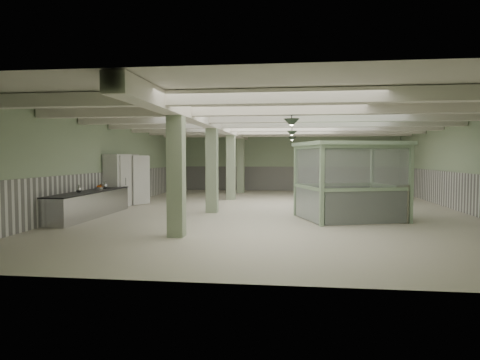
# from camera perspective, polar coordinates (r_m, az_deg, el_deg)

# --- Properties ---
(floor) EXTENTS (20.00, 20.00, 0.00)m
(floor) POSITION_cam_1_polar(r_m,az_deg,el_deg) (17.07, 5.19, -4.02)
(floor) COLOR silver
(floor) RESTS_ON ground
(ceiling) EXTENTS (14.00, 20.00, 0.02)m
(ceiling) POSITION_cam_1_polar(r_m,az_deg,el_deg) (17.00, 5.25, 8.11)
(ceiling) COLOR silver
(ceiling) RESTS_ON wall_back
(wall_back) EXTENTS (14.00, 0.02, 3.60)m
(wall_back) POSITION_cam_1_polar(r_m,az_deg,el_deg) (26.93, 5.90, 2.42)
(wall_back) COLOR #A2BC96
(wall_back) RESTS_ON floor
(wall_front) EXTENTS (14.00, 0.02, 3.60)m
(wall_front) POSITION_cam_1_polar(r_m,az_deg,el_deg) (6.95, 2.58, 0.56)
(wall_front) COLOR #A2BC96
(wall_front) RESTS_ON floor
(wall_left) EXTENTS (0.02, 20.00, 3.60)m
(wall_left) POSITION_cam_1_polar(r_m,az_deg,el_deg) (18.53, -16.97, 2.00)
(wall_left) COLOR #A2BC96
(wall_left) RESTS_ON floor
(wall_right) EXTENTS (0.02, 20.00, 3.60)m
(wall_right) POSITION_cam_1_polar(r_m,az_deg,el_deg) (18.12, 27.94, 1.76)
(wall_right) COLOR #A2BC96
(wall_right) RESTS_ON floor
(wainscot_left) EXTENTS (0.05, 19.90, 1.50)m
(wainscot_left) POSITION_cam_1_polar(r_m,az_deg,el_deg) (18.57, -16.85, -1.24)
(wainscot_left) COLOR white
(wainscot_left) RESTS_ON floor
(wainscot_right) EXTENTS (0.05, 19.90, 1.50)m
(wainscot_right) POSITION_cam_1_polar(r_m,az_deg,el_deg) (18.16, 27.79, -1.56)
(wainscot_right) COLOR white
(wainscot_right) RESTS_ON floor
(wainscot_back) EXTENTS (13.90, 0.05, 1.50)m
(wainscot_back) POSITION_cam_1_polar(r_m,az_deg,el_deg) (26.94, 5.89, 0.18)
(wainscot_back) COLOR white
(wainscot_back) RESTS_ON floor
(girder) EXTENTS (0.45, 19.90, 0.40)m
(girder) POSITION_cam_1_polar(r_m,az_deg,el_deg) (17.24, -3.15, 7.32)
(girder) COLOR white
(girder) RESTS_ON ceiling
(beam_a) EXTENTS (13.90, 0.35, 0.32)m
(beam_a) POSITION_cam_1_polar(r_m,az_deg,el_deg) (9.53, 3.80, 11.00)
(beam_a) COLOR white
(beam_a) RESTS_ON ceiling
(beam_b) EXTENTS (13.90, 0.35, 0.32)m
(beam_b) POSITION_cam_1_polar(r_m,az_deg,el_deg) (12.01, 4.48, 9.35)
(beam_b) COLOR white
(beam_b) RESTS_ON ceiling
(beam_c) EXTENTS (13.90, 0.35, 0.32)m
(beam_c) POSITION_cam_1_polar(r_m,az_deg,el_deg) (14.50, 4.93, 8.27)
(beam_c) COLOR white
(beam_c) RESTS_ON ceiling
(beam_d) EXTENTS (13.90, 0.35, 0.32)m
(beam_d) POSITION_cam_1_polar(r_m,az_deg,el_deg) (16.99, 5.25, 7.51)
(beam_d) COLOR white
(beam_d) RESTS_ON ceiling
(beam_e) EXTENTS (13.90, 0.35, 0.32)m
(beam_e) POSITION_cam_1_polar(r_m,az_deg,el_deg) (19.48, 5.48, 6.94)
(beam_e) COLOR white
(beam_e) RESTS_ON ceiling
(beam_f) EXTENTS (13.90, 0.35, 0.32)m
(beam_f) POSITION_cam_1_polar(r_m,az_deg,el_deg) (21.97, 5.66, 6.50)
(beam_f) COLOR white
(beam_f) RESTS_ON ceiling
(beam_g) EXTENTS (13.90, 0.35, 0.32)m
(beam_g) POSITION_cam_1_polar(r_m,az_deg,el_deg) (24.47, 5.80, 6.15)
(beam_g) COLOR white
(beam_g) RESTS_ON ceiling
(column_a) EXTENTS (0.42, 0.42, 3.60)m
(column_a) POSITION_cam_1_polar(r_m,az_deg,el_deg) (11.35, -8.50, 1.50)
(column_a) COLOR #93A585
(column_a) RESTS_ON floor
(column_b) EXTENTS (0.42, 0.42, 3.60)m
(column_b) POSITION_cam_1_polar(r_m,az_deg,el_deg) (16.22, -3.76, 2.00)
(column_b) COLOR #93A585
(column_b) RESTS_ON floor
(column_c) EXTENTS (0.42, 0.42, 3.60)m
(column_c) POSITION_cam_1_polar(r_m,az_deg,el_deg) (21.15, -1.22, 2.25)
(column_c) COLOR #93A585
(column_c) RESTS_ON floor
(column_d) EXTENTS (0.42, 0.42, 3.60)m
(column_d) POSITION_cam_1_polar(r_m,az_deg,el_deg) (25.11, 0.09, 2.38)
(column_d) COLOR #93A585
(column_d) RESTS_ON floor
(pendant_front) EXTENTS (0.44, 0.44, 0.22)m
(pendant_front) POSITION_cam_1_polar(r_m,az_deg,el_deg) (11.96, 6.89, 7.59)
(pendant_front) COLOR #2C3B2E
(pendant_front) RESTS_ON ceiling
(pendant_mid) EXTENTS (0.44, 0.44, 0.22)m
(pendant_mid) POSITION_cam_1_polar(r_m,az_deg,el_deg) (17.45, 6.94, 6.16)
(pendant_mid) COLOR #2C3B2E
(pendant_mid) RESTS_ON ceiling
(pendant_back) EXTENTS (0.44, 0.44, 0.22)m
(pendant_back) POSITION_cam_1_polar(r_m,az_deg,el_deg) (22.45, 6.97, 5.47)
(pendant_back) COLOR #2C3B2E
(pendant_back) RESTS_ON ceiling
(prep_counter) EXTENTS (0.86, 4.95, 0.91)m
(prep_counter) POSITION_cam_1_polar(r_m,az_deg,el_deg) (15.94, -19.40, -3.02)
(prep_counter) COLOR #A8A9AD
(prep_counter) RESTS_ON floor
(pitcher_near) EXTENTS (0.21, 0.23, 0.27)m
(pitcher_near) POSITION_cam_1_polar(r_m,az_deg,el_deg) (15.31, -20.71, -1.13)
(pitcher_near) COLOR #A8A9AD
(pitcher_near) RESTS_ON prep_counter
(pitcher_far) EXTENTS (0.27, 0.29, 0.30)m
(pitcher_far) POSITION_cam_1_polar(r_m,az_deg,el_deg) (16.78, -17.59, -0.68)
(pitcher_far) COLOR #A8A9AD
(pitcher_far) RESTS_ON prep_counter
(veg_colander) EXTENTS (0.52, 0.52, 0.18)m
(veg_colander) POSITION_cam_1_polar(r_m,az_deg,el_deg) (16.89, -18.04, -0.86)
(veg_colander) COLOR #434448
(veg_colander) RESTS_ON prep_counter
(orange_bowl) EXTENTS (0.28, 0.28, 0.08)m
(orange_bowl) POSITION_cam_1_polar(r_m,az_deg,el_deg) (16.65, -18.22, -1.08)
(orange_bowl) COLOR #B2B2B7
(orange_bowl) RESTS_ON prep_counter
(walkin_cooler) EXTENTS (1.01, 2.45, 2.25)m
(walkin_cooler) POSITION_cam_1_polar(r_m,az_deg,el_deg) (18.81, -15.35, -0.02)
(walkin_cooler) COLOR silver
(walkin_cooler) RESTS_ON floor
(guard_booth) EXTENTS (3.91, 3.59, 2.60)m
(guard_booth) POSITION_cam_1_polar(r_m,az_deg,el_deg) (14.86, 14.44, 1.65)
(guard_booth) COLOR #9AB994
(guard_booth) RESTS_ON floor
(filing_cabinet) EXTENTS (0.59, 0.68, 1.23)m
(filing_cabinet) POSITION_cam_1_polar(r_m,az_deg,el_deg) (14.77, 21.03, -2.92)
(filing_cabinet) COLOR #5F6151
(filing_cabinet) RESTS_ON floor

